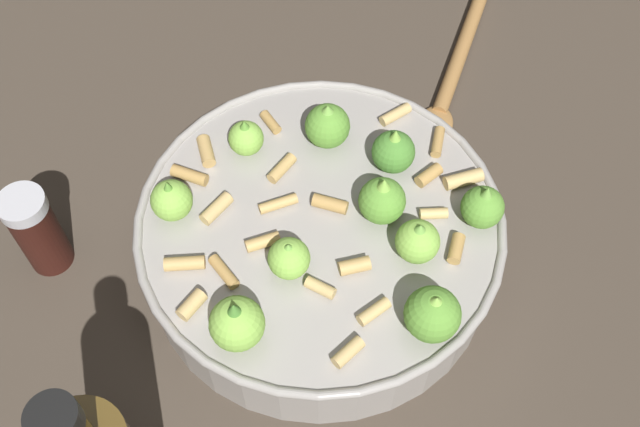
# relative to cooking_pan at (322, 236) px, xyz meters

# --- Properties ---
(ground_plane) EXTENTS (2.40, 2.40, 0.00)m
(ground_plane) POSITION_rel_cooking_pan_xyz_m (0.00, -0.00, -0.04)
(ground_plane) COLOR #42382D
(cooking_pan) EXTENTS (0.31, 0.31, 0.12)m
(cooking_pan) POSITION_rel_cooking_pan_xyz_m (0.00, 0.00, 0.00)
(cooking_pan) COLOR #9E9993
(cooking_pan) RESTS_ON ground
(pepper_shaker) EXTENTS (0.04, 0.04, 0.09)m
(pepper_shaker) POSITION_rel_cooking_pan_xyz_m (0.20, 0.14, 0.01)
(pepper_shaker) COLOR #33140F
(pepper_shaker) RESTS_ON ground
(wooden_spoon) EXTENTS (0.08, 0.23, 0.02)m
(wooden_spoon) POSITION_rel_cooking_pan_xyz_m (0.01, -0.27, -0.03)
(wooden_spoon) COLOR #9E703D
(wooden_spoon) RESTS_ON ground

